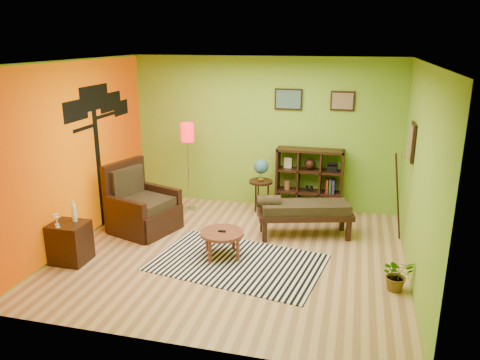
% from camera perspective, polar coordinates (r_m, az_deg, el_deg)
% --- Properties ---
extents(ground, '(5.00, 5.00, 0.00)m').
position_cam_1_polar(ground, '(7.11, -0.88, -8.95)').
color(ground, tan).
rests_on(ground, ground).
extents(room_shell, '(5.04, 4.54, 2.82)m').
position_cam_1_polar(room_shell, '(6.56, -1.70, 5.48)').
color(room_shell, '#7AAF2D').
rests_on(room_shell, ground).
extents(zebra_rug, '(2.59, 1.88, 0.01)m').
position_cam_1_polar(zebra_rug, '(6.83, -0.31, -10.01)').
color(zebra_rug, white).
rests_on(zebra_rug, ground).
extents(coffee_table, '(0.64, 0.64, 0.41)m').
position_cam_1_polar(coffee_table, '(6.89, -2.20, -6.74)').
color(coffee_table, brown).
rests_on(coffee_table, ground).
extents(armchair, '(1.18, 1.17, 1.14)m').
position_cam_1_polar(armchair, '(8.01, -11.97, -3.59)').
color(armchair, black).
rests_on(armchair, ground).
extents(side_cabinet, '(0.50, 0.45, 0.90)m').
position_cam_1_polar(side_cabinet, '(7.18, -20.01, -7.12)').
color(side_cabinet, black).
rests_on(side_cabinet, ground).
extents(floor_lamp, '(0.25, 0.25, 1.64)m').
position_cam_1_polar(floor_lamp, '(8.53, -6.40, 4.84)').
color(floor_lamp, silver).
rests_on(floor_lamp, ground).
extents(globe_table, '(0.43, 0.43, 1.04)m').
position_cam_1_polar(globe_table, '(8.39, 2.57, 0.90)').
color(globe_table, black).
rests_on(globe_table, ground).
extents(cube_shelf, '(1.20, 0.35, 1.20)m').
position_cam_1_polar(cube_shelf, '(8.61, 8.52, -0.16)').
color(cube_shelf, black).
rests_on(cube_shelf, ground).
extents(bench, '(1.60, 0.93, 0.70)m').
position_cam_1_polar(bench, '(7.61, 7.62, -3.65)').
color(bench, black).
rests_on(bench, ground).
extents(potted_plant, '(0.52, 0.54, 0.34)m').
position_cam_1_polar(potted_plant, '(6.42, 18.53, -11.23)').
color(potted_plant, '#26661E').
rests_on(potted_plant, ground).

